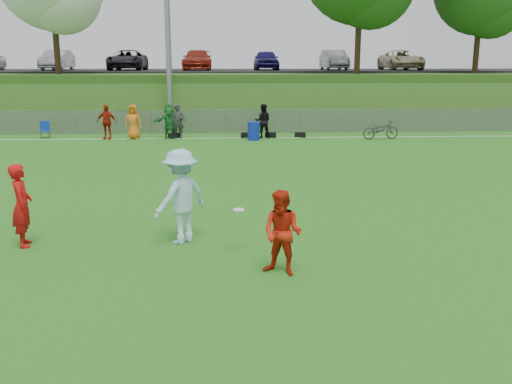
{
  "coord_description": "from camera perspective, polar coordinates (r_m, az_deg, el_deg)",
  "views": [
    {
      "loc": [
        -0.04,
        -10.52,
        3.84
      ],
      "look_at": [
        0.56,
        0.5,
        1.27
      ],
      "focal_mm": 40.0,
      "sensor_mm": 36.0,
      "label": 1
    }
  ],
  "objects": [
    {
      "name": "player_blue",
      "position": [
        12.17,
        -7.53,
        -0.46
      ],
      "size": [
        1.46,
        1.45,
        2.03
      ],
      "primitive_type": "imported",
      "rotation": [
        0.0,
        0.0,
        3.92
      ],
      "color": "#ADDAF0",
      "rests_on": "ground"
    },
    {
      "name": "frisbee",
      "position": [
        11.44,
        -1.74,
        -1.79
      ],
      "size": [
        0.24,
        0.24,
        0.02
      ],
      "color": "white",
      "rests_on": "ground"
    },
    {
      "name": "fence",
      "position": [
        30.69,
        -3.03,
        7.1
      ],
      "size": [
        58.0,
        0.06,
        1.3
      ],
      "color": "gray",
      "rests_on": "ground"
    },
    {
      "name": "recycling_bin",
      "position": [
        27.97,
        -0.24,
        6.11
      ],
      "size": [
        0.72,
        0.72,
        0.89
      ],
      "primitive_type": "cylinder",
      "rotation": [
        0.0,
        0.0,
        -0.25
      ],
      "color": "#0E249E",
      "rests_on": "ground"
    },
    {
      "name": "player_red_center",
      "position": [
        10.34,
        2.66,
        -4.11
      ],
      "size": [
        0.96,
        0.9,
        1.57
      ],
      "primitive_type": "imported",
      "rotation": [
        0.0,
        0.0,
        -0.52
      ],
      "color": "red",
      "rests_on": "ground"
    },
    {
      "name": "berm",
      "position": [
        41.59,
        -3.09,
        9.84
      ],
      "size": [
        120.0,
        18.0,
        3.0
      ],
      "primitive_type": "cube",
      "color": "#2F5517",
      "rests_on": "ground"
    },
    {
      "name": "ground",
      "position": [
        11.2,
        -2.72,
        -6.98
      ],
      "size": [
        120.0,
        120.0,
        0.0
      ],
      "primitive_type": "plane",
      "color": "#206114",
      "rests_on": "ground"
    },
    {
      "name": "car_row",
      "position": [
        42.54,
        -4.74,
        13.02
      ],
      "size": [
        32.04,
        5.18,
        1.44
      ],
      "color": "silver",
      "rests_on": "parking_lot"
    },
    {
      "name": "spectator_row",
      "position": [
        28.79,
        -8.24,
        6.99
      ],
      "size": [
        8.7,
        0.87,
        1.69
      ],
      "color": "#AA1F0B",
      "rests_on": "ground"
    },
    {
      "name": "parking_lot",
      "position": [
        43.53,
        -3.12,
        12.03
      ],
      "size": [
        120.0,
        12.0,
        0.1
      ],
      "primitive_type": "cube",
      "color": "black",
      "rests_on": "berm"
    },
    {
      "name": "light_pole",
      "position": [
        31.59,
        -8.91,
        18.14
      ],
      "size": [
        1.2,
        0.4,
        12.15
      ],
      "color": "gray",
      "rests_on": "ground"
    },
    {
      "name": "camp_chair",
      "position": [
        30.57,
        -20.34,
        5.53
      ],
      "size": [
        0.56,
        0.57,
        0.85
      ],
      "rotation": [
        0.0,
        0.0,
        0.21
      ],
      "color": "#0D3595",
      "rests_on": "ground"
    },
    {
      "name": "player_red_left",
      "position": [
        12.85,
        -22.38,
        -1.24
      ],
      "size": [
        0.58,
        0.73,
        1.76
      ],
      "primitive_type": "imported",
      "rotation": [
        0.0,
        0.0,
        1.85
      ],
      "color": "red",
      "rests_on": "ground"
    },
    {
      "name": "gear_bags",
      "position": [
        28.89,
        -0.8,
        5.71
      ],
      "size": [
        6.97,
        0.52,
        0.26
      ],
      "color": "black",
      "rests_on": "ground"
    },
    {
      "name": "bicycle",
      "position": [
        28.96,
        12.36,
        6.12
      ],
      "size": [
        1.89,
        0.86,
        0.96
      ],
      "primitive_type": "imported",
      "rotation": [
        0.0,
        0.0,
        1.7
      ],
      "color": "#2B2B2D",
      "rests_on": "ground"
    },
    {
      "name": "sideline_far",
      "position": [
        28.78,
        -3.0,
        5.41
      ],
      "size": [
        60.0,
        0.1,
        0.01
      ],
      "primitive_type": "cube",
      "color": "white",
      "rests_on": "ground"
    }
  ]
}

